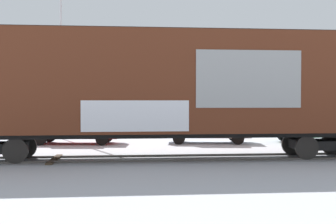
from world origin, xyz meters
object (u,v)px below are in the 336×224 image
object	(u,v)px
flagpole	(62,41)
parked_car_white	(206,126)
parked_car_red	(74,127)
parked_car_green	(314,127)
freight_car	(164,85)

from	to	relation	value
flagpole	parked_car_white	bearing A→B (deg)	-21.41
parked_car_red	parked_car_green	bearing A→B (deg)	-2.25
freight_car	parked_car_green	xyz separation A→B (m)	(8.80, 5.87, -2.03)
parked_car_green	parked_car_white	bearing A→B (deg)	178.30
parked_car_white	parked_car_green	distance (m)	5.94
parked_car_red	freight_car	bearing A→B (deg)	-56.82
parked_car_white	parked_car_green	xyz separation A→B (m)	(5.94, -0.18, -0.04)
freight_car	parked_car_green	size ratio (longest dim) A/B	4.05
flagpole	parked_car_green	size ratio (longest dim) A/B	2.19
flagpole	freight_car	bearing A→B (deg)	-60.74
flagpole	parked_car_white	size ratio (longest dim) A/B	2.03
parked_car_red	parked_car_white	bearing A→B (deg)	-2.70
parked_car_white	parked_car_green	world-z (taller)	parked_car_white
freight_car	flagpole	bearing A→B (deg)	119.26
parked_car_red	parked_car_white	world-z (taller)	parked_car_white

